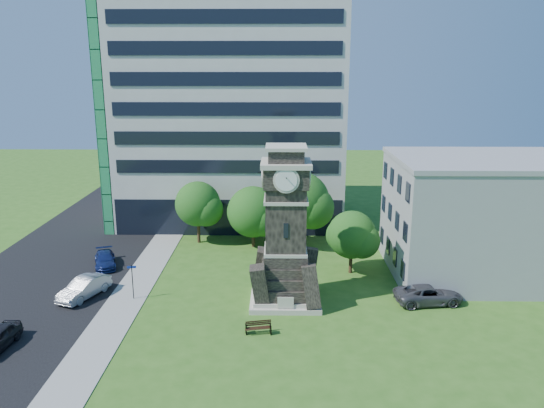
{
  "coord_description": "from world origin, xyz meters",
  "views": [
    {
      "loc": [
        2.54,
        -36.49,
        17.79
      ],
      "look_at": [
        1.91,
        5.61,
        6.87
      ],
      "focal_mm": 35.0,
      "sensor_mm": 36.0,
      "label": 1
    }
  ],
  "objects_px": {
    "clock_tower": "(286,236)",
    "car_street_mid": "(84,288)",
    "car_street_north": "(105,260)",
    "park_bench": "(258,327)",
    "street_sign": "(132,278)",
    "car_east_lot": "(429,294)"
  },
  "relations": [
    {
      "from": "car_street_north",
      "to": "park_bench",
      "type": "bearing_deg",
      "value": -59.9
    },
    {
      "from": "clock_tower",
      "to": "park_bench",
      "type": "xyz_separation_m",
      "value": [
        -1.9,
        -5.45,
        -4.79
      ]
    },
    {
      "from": "car_street_north",
      "to": "park_bench",
      "type": "height_order",
      "value": "car_street_north"
    },
    {
      "from": "car_street_north",
      "to": "car_east_lot",
      "type": "bearing_deg",
      "value": -34.41
    },
    {
      "from": "clock_tower",
      "to": "car_street_mid",
      "type": "distance_m",
      "value": 16.6
    },
    {
      "from": "car_street_north",
      "to": "street_sign",
      "type": "distance_m",
      "value": 8.45
    },
    {
      "from": "car_street_north",
      "to": "clock_tower",
      "type": "bearing_deg",
      "value": -42.45
    },
    {
      "from": "car_street_mid",
      "to": "street_sign",
      "type": "bearing_deg",
      "value": 17.22
    },
    {
      "from": "clock_tower",
      "to": "park_bench",
      "type": "height_order",
      "value": "clock_tower"
    },
    {
      "from": "car_east_lot",
      "to": "park_bench",
      "type": "bearing_deg",
      "value": 103.51
    },
    {
      "from": "car_street_mid",
      "to": "car_east_lot",
      "type": "distance_m",
      "value": 27.09
    },
    {
      "from": "car_street_north",
      "to": "car_east_lot",
      "type": "xyz_separation_m",
      "value": [
        27.59,
        -7.42,
        0.1
      ]
    },
    {
      "from": "car_street_mid",
      "to": "car_east_lot",
      "type": "xyz_separation_m",
      "value": [
        27.08,
        -0.71,
        -0.06
      ]
    },
    {
      "from": "car_street_mid",
      "to": "clock_tower",
      "type": "bearing_deg",
      "value": 20.82
    },
    {
      "from": "park_bench",
      "to": "car_east_lot",
      "type": "bearing_deg",
      "value": 9.47
    },
    {
      "from": "clock_tower",
      "to": "car_street_mid",
      "type": "relative_size",
      "value": 2.56
    },
    {
      "from": "car_street_mid",
      "to": "street_sign",
      "type": "distance_m",
      "value": 4.14
    },
    {
      "from": "car_street_mid",
      "to": "street_sign",
      "type": "xyz_separation_m",
      "value": [
        4.0,
        -0.33,
        1.01
      ]
    },
    {
      "from": "car_street_north",
      "to": "street_sign",
      "type": "xyz_separation_m",
      "value": [
        4.51,
        -7.05,
        1.16
      ]
    },
    {
      "from": "car_street_mid",
      "to": "car_east_lot",
      "type": "bearing_deg",
      "value": 20.45
    },
    {
      "from": "street_sign",
      "to": "car_street_mid",
      "type": "bearing_deg",
      "value": 165.56
    },
    {
      "from": "car_street_north",
      "to": "park_bench",
      "type": "relative_size",
      "value": 2.45
    }
  ]
}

